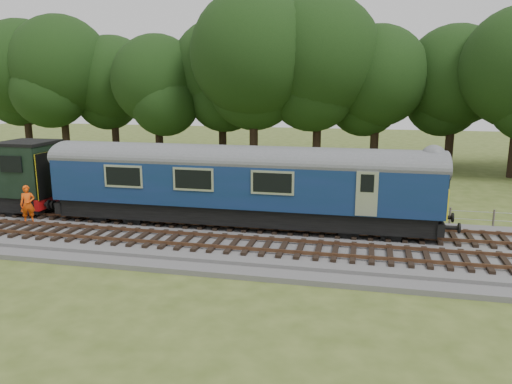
# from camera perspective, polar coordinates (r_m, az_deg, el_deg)

# --- Properties ---
(ground) EXTENTS (120.00, 120.00, 0.00)m
(ground) POSITION_cam_1_polar(r_m,az_deg,el_deg) (22.22, 2.03, -5.93)
(ground) COLOR #44551F
(ground) RESTS_ON ground
(ballast) EXTENTS (70.00, 7.00, 0.35)m
(ballast) POSITION_cam_1_polar(r_m,az_deg,el_deg) (22.17, 2.04, -5.50)
(ballast) COLOR #4C4C4F
(ballast) RESTS_ON ground
(track_north) EXTENTS (67.20, 2.40, 0.21)m
(track_north) POSITION_cam_1_polar(r_m,az_deg,el_deg) (23.42, 2.67, -3.92)
(track_north) COLOR black
(track_north) RESTS_ON ballast
(track_south) EXTENTS (67.20, 2.40, 0.21)m
(track_south) POSITION_cam_1_polar(r_m,az_deg,el_deg) (20.60, 1.22, -6.19)
(track_south) COLOR black
(track_south) RESTS_ON ballast
(fence) EXTENTS (64.00, 0.12, 1.00)m
(fence) POSITION_cam_1_polar(r_m,az_deg,el_deg) (26.47, 3.82, -2.96)
(fence) COLOR #6B6054
(fence) RESTS_ON ground
(tree_line) EXTENTS (70.00, 8.00, 18.00)m
(tree_line) POSITION_cam_1_polar(r_m,az_deg,el_deg) (43.49, 7.36, 2.97)
(tree_line) COLOR black
(tree_line) RESTS_ON ground
(dmu_railcar) EXTENTS (18.05, 2.86, 3.88)m
(dmu_railcar) POSITION_cam_1_polar(r_m,az_deg,el_deg) (23.29, -1.81, 1.54)
(dmu_railcar) COLOR black
(dmu_railcar) RESTS_ON ground
(worker) EXTENTS (0.80, 0.71, 1.85)m
(worker) POSITION_cam_1_polar(r_m,az_deg,el_deg) (26.33, -24.64, -1.29)
(worker) COLOR #FF510D
(worker) RESTS_ON ballast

